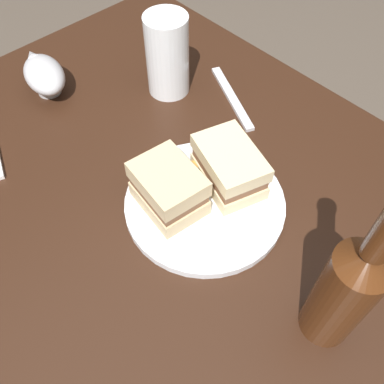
{
  "coord_description": "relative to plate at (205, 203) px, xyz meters",
  "views": [
    {
      "loc": [
        -0.29,
        0.25,
        1.27
      ],
      "look_at": [
        -0.02,
        -0.01,
        0.76
      ],
      "focal_mm": 39.65,
      "sensor_mm": 36.0,
      "label": 1
    }
  ],
  "objects": [
    {
      "name": "fork",
      "position": [
        0.14,
        -0.21,
        -0.0
      ],
      "size": [
        0.17,
        0.09,
        0.01
      ],
      "primitive_type": "cube",
      "rotation": [
        0.0,
        0.0,
        5.85
      ],
      "color": "silver",
      "rests_on": "dining_table"
    },
    {
      "name": "potato_wedge_middle",
      "position": [
        0.07,
        0.02,
        0.02
      ],
      "size": [
        0.04,
        0.04,
        0.02
      ],
      "primitive_type": "cube",
      "rotation": [
        0.0,
        0.0,
        3.63
      ],
      "color": "#B77F33",
      "rests_on": "plate"
    },
    {
      "name": "potato_wedge_back",
      "position": [
        0.04,
        -0.01,
        0.02
      ],
      "size": [
        0.04,
        0.04,
        0.02
      ],
      "primitive_type": "cube",
      "rotation": [
        0.0,
        0.0,
        3.71
      ],
      "color": "gold",
      "rests_on": "plate"
    },
    {
      "name": "potato_wedge_front",
      "position": [
        0.06,
        -0.06,
        0.02
      ],
      "size": [
        0.03,
        0.06,
        0.02
      ],
      "primitive_type": "cube",
      "rotation": [
        0.0,
        0.0,
        1.72
      ],
      "color": "#AD702D",
      "rests_on": "plate"
    },
    {
      "name": "sandwich_half_right",
      "position": [
        0.03,
        0.04,
        0.04
      ],
      "size": [
        0.11,
        0.09,
        0.07
      ],
      "color": "#CCB284",
      "rests_on": "plate"
    },
    {
      "name": "potato_wedge_left_edge",
      "position": [
        0.02,
        -0.03,
        0.02
      ],
      "size": [
        0.04,
        0.05,
        0.02
      ],
      "primitive_type": "cube",
      "rotation": [
        0.0,
        0.0,
        5.16
      ],
      "color": "#B77F33",
      "rests_on": "plate"
    },
    {
      "name": "dining_table",
      "position": [
        0.03,
        0.02,
        -0.37
      ],
      "size": [
        1.05,
        0.78,
        0.73
      ],
      "primitive_type": "cube",
      "color": "black",
      "rests_on": "ground"
    },
    {
      "name": "ground_plane",
      "position": [
        0.03,
        0.02,
        -0.74
      ],
      "size": [
        6.0,
        6.0,
        0.0
      ],
      "primitive_type": "plane",
      "color": "#4C4238"
    },
    {
      "name": "potato_wedge_stray",
      "position": [
        0.05,
        -0.01,
        0.02
      ],
      "size": [
        0.04,
        0.04,
        0.02
      ],
      "primitive_type": "cube",
      "rotation": [
        0.0,
        0.0,
        2.37
      ],
      "color": "gold",
      "rests_on": "plate"
    },
    {
      "name": "gravy_boat",
      "position": [
        0.4,
        0.03,
        0.03
      ],
      "size": [
        0.13,
        0.1,
        0.06
      ],
      "color": "#B7B7BC",
      "rests_on": "dining_table"
    },
    {
      "name": "plate",
      "position": [
        0.0,
        0.0,
        0.0
      ],
      "size": [
        0.24,
        0.24,
        0.01
      ],
      "primitive_type": "cylinder",
      "color": "white",
      "rests_on": "dining_table"
    },
    {
      "name": "cider_bottle",
      "position": [
        -0.24,
        0.02,
        0.1
      ],
      "size": [
        0.06,
        0.06,
        0.27
      ],
      "color": "#47230F",
      "rests_on": "dining_table"
    },
    {
      "name": "pint_glass",
      "position": [
        0.24,
        -0.14,
        0.06
      ],
      "size": [
        0.08,
        0.08,
        0.15
      ],
      "color": "white",
      "rests_on": "dining_table"
    },
    {
      "name": "sandwich_half_left",
      "position": [
        0.0,
        -0.05,
        0.04
      ],
      "size": [
        0.13,
        0.11,
        0.07
      ],
      "color": "beige",
      "rests_on": "plate"
    },
    {
      "name": "potato_wedge_right_edge",
      "position": [
        0.07,
        0.03,
        0.02
      ],
      "size": [
        0.04,
        0.04,
        0.02
      ],
      "primitive_type": "cube",
      "rotation": [
        0.0,
        0.0,
        5.43
      ],
      "color": "gold",
      "rests_on": "plate"
    }
  ]
}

